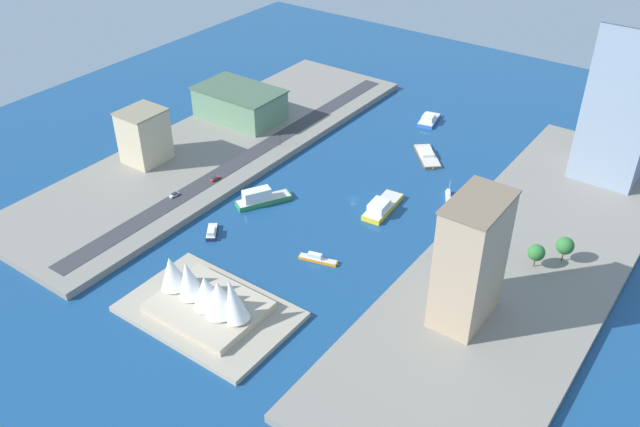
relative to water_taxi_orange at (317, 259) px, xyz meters
The scene contains 21 objects.
ground_plane 48.69m from the water_taxi_orange, 73.77° to the right, with size 440.00×440.00×0.00m, color navy.
quay_west 82.83m from the water_taxi_orange, 145.65° to the right, with size 70.00×240.00×3.24m, color gray.
quay_east 106.41m from the water_taxi_orange, 26.05° to the right, with size 70.00×240.00×3.24m, color gray.
peninsula_point 49.60m from the water_taxi_orange, 74.44° to the left, with size 60.78×39.97×2.00m, color #A89E89.
road_strip 88.20m from the water_taxi_orange, 32.01° to the right, with size 9.37×228.00×0.15m, color #38383D.
water_taxi_orange is the anchor object (origin of this frame).
barge_flat_brown 101.32m from the water_taxi_orange, 87.06° to the right, with size 22.41×23.51×2.93m.
ferry_yellow_fast 46.18m from the water_taxi_orange, 91.97° to the right, with size 10.95×27.63×5.95m.
catamaran_blue 139.13m from the water_taxi_orange, 80.30° to the right, with size 11.93×20.10×4.80m.
patrol_launch_navy 48.10m from the water_taxi_orange, 13.16° to the left, with size 10.13×11.68×3.48m.
ferry_green_doubledeck 49.53m from the water_taxi_orange, 23.31° to the right, with size 18.10×25.51×7.56m.
sailboat_small_white 76.08m from the water_taxi_orange, 105.75° to the right, with size 6.77×10.30×9.37m.
tower_tall_glass 152.81m from the water_taxi_orange, 119.75° to the right, with size 29.88×23.69×74.55m.
terminal_long_green 131.94m from the water_taxi_orange, 35.45° to the right, with size 46.67×29.02×16.61m.
office_block_beige 114.31m from the water_taxi_orange, ahead, with size 18.27×20.15×26.06m.
apartment_midrise_tan 67.01m from the water_taxi_orange, behind, with size 16.70×27.60×47.39m.
pickup_red 74.78m from the water_taxi_orange, 14.28° to the right, with size 2.09×4.97×1.54m.
van_white 77.41m from the water_taxi_orange, ahead, with size 2.03×4.74×1.51m.
traffic_light_waterfront 93.72m from the water_taxi_orange, 42.46° to the right, with size 0.36×0.36×6.50m.
opera_landmark 50.40m from the water_taxi_orange, 73.75° to the left, with size 42.23×29.57×19.91m.
park_tree_cluster 90.46m from the water_taxi_orange, 147.86° to the right, with size 14.30×16.52×10.69m.
Camera 1 is at (-138.45, 218.82, 164.48)m, focal length 37.89 mm.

